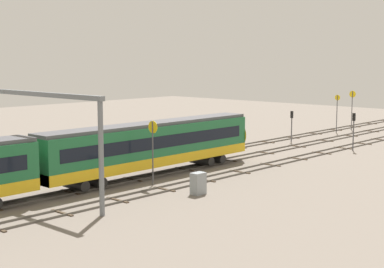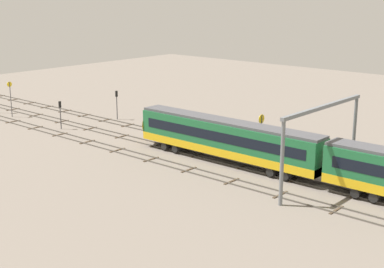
# 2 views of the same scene
# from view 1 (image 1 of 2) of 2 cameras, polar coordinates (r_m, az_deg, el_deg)

# --- Properties ---
(ground_plane) EXTENTS (156.60, 156.60, 0.00)m
(ground_plane) POSITION_cam_1_polar(r_m,az_deg,el_deg) (56.89, -0.74, -3.47)
(ground_plane) COLOR slate
(track_near_foreground) EXTENTS (140.60, 2.40, 0.16)m
(track_near_foreground) POSITION_cam_1_polar(r_m,az_deg,el_deg) (53.73, 3.04, -4.05)
(track_near_foreground) COLOR #59544C
(track_near_foreground) RESTS_ON ground
(track_with_train) EXTENTS (140.60, 2.40, 0.16)m
(track_with_train) POSITION_cam_1_polar(r_m,az_deg,el_deg) (56.88, -0.74, -3.40)
(track_with_train) COLOR #59544C
(track_with_train) RESTS_ON ground
(track_middle) EXTENTS (140.60, 2.40, 0.16)m
(track_middle) POSITION_cam_1_polar(r_m,az_deg,el_deg) (60.26, -4.11, -2.80)
(track_middle) COLOR #59544C
(track_middle) RESTS_ON ground
(overhead_gantry) EXTENTS (0.40, 15.05, 8.22)m
(overhead_gantry) POSITION_cam_1_polar(r_m,az_deg,el_deg) (45.66, -14.57, 1.25)
(overhead_gantry) COLOR slate
(overhead_gantry) RESTS_ON ground
(speed_sign_near_foreground) EXTENTS (0.14, 1.05, 5.52)m
(speed_sign_near_foreground) POSITION_cam_1_polar(r_m,az_deg,el_deg) (49.35, -3.84, -0.83)
(speed_sign_near_foreground) COLOR #4C4C51
(speed_sign_near_foreground) RESTS_ON ground
(speed_sign_mid_trackside) EXTENTS (0.14, 1.02, 5.89)m
(speed_sign_mid_trackside) POSITION_cam_1_polar(r_m,az_deg,el_deg) (90.91, 15.35, 2.82)
(speed_sign_mid_trackside) COLOR #4C4C51
(speed_sign_mid_trackside) RESTS_ON ground
(speed_sign_far_trackside) EXTENTS (0.14, 0.81, 5.51)m
(speed_sign_far_trackside) POSITION_cam_1_polar(r_m,az_deg,el_deg) (86.83, 13.96, 2.38)
(speed_sign_far_trackside) COLOR #4C4C51
(speed_sign_far_trackside) RESTS_ON ground
(signal_light_trackside_approach) EXTENTS (0.31, 0.32, 4.40)m
(signal_light_trackside_approach) POSITION_cam_1_polar(r_m,az_deg,el_deg) (70.46, 15.49, 0.75)
(signal_light_trackside_approach) COLOR #4C4C51
(signal_light_trackside_approach) RESTS_ON ground
(signal_light_trackside_departure) EXTENTS (0.31, 0.32, 3.99)m
(signal_light_trackside_departure) POSITION_cam_1_polar(r_m,az_deg,el_deg) (76.27, 9.70, 1.21)
(signal_light_trackside_departure) COLOR #4C4C51
(signal_light_trackside_departure) RESTS_ON ground
(relay_cabinet) EXTENTS (1.17, 0.80, 1.75)m
(relay_cabinet) POSITION_cam_1_polar(r_m,az_deg,el_deg) (46.43, 0.61, -4.85)
(relay_cabinet) COLOR gray
(relay_cabinet) RESTS_ON ground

